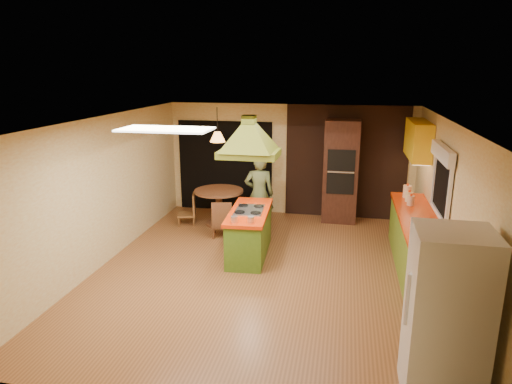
% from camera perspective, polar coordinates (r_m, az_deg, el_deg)
% --- Properties ---
extents(ground, '(6.50, 6.50, 0.00)m').
position_cam_1_polar(ground, '(7.66, 0.96, -9.96)').
color(ground, brown).
rests_on(ground, ground).
extents(room_walls, '(5.50, 6.50, 6.50)m').
position_cam_1_polar(room_walls, '(7.21, 1.01, -0.94)').
color(room_walls, beige).
rests_on(room_walls, ground).
extents(ceiling_plane, '(6.50, 6.50, 0.00)m').
position_cam_1_polar(ceiling_plane, '(6.97, 1.05, 8.98)').
color(ceiling_plane, silver).
rests_on(ceiling_plane, room_walls).
extents(brick_panel, '(2.64, 0.03, 2.50)m').
position_cam_1_polar(brick_panel, '(10.25, 11.16, 3.63)').
color(brick_panel, '#381E14').
rests_on(brick_panel, ground).
extents(nook_opening, '(2.20, 0.03, 2.10)m').
position_cam_1_polar(nook_opening, '(10.64, -3.87, 3.21)').
color(nook_opening, black).
rests_on(nook_opening, ground).
extents(right_counter, '(0.62, 3.05, 0.92)m').
position_cam_1_polar(right_counter, '(8.02, 19.37, -6.07)').
color(right_counter, olive).
rests_on(right_counter, ground).
extents(upper_cabinets, '(0.34, 1.40, 0.70)m').
position_cam_1_polar(upper_cabinets, '(9.21, 19.61, 6.18)').
color(upper_cabinets, yellow).
rests_on(upper_cabinets, room_walls).
extents(window_right, '(0.12, 1.35, 1.06)m').
position_cam_1_polar(window_right, '(7.52, 22.30, 2.67)').
color(window_right, black).
rests_on(window_right, room_walls).
extents(fluor_panel, '(1.20, 0.60, 0.03)m').
position_cam_1_polar(fluor_panel, '(6.13, -11.25, 7.69)').
color(fluor_panel, white).
rests_on(fluor_panel, ceiling_plane).
extents(kitchen_island, '(0.76, 1.69, 0.85)m').
position_cam_1_polar(kitchen_island, '(8.18, -0.83, -5.06)').
color(kitchen_island, '#4A6F1B').
rests_on(kitchen_island, ground).
extents(range_hood, '(1.02, 0.74, 0.79)m').
position_cam_1_polar(range_hood, '(7.73, -0.88, 7.74)').
color(range_hood, '#646C1B').
rests_on(range_hood, ceiling_plane).
extents(man, '(0.65, 0.48, 1.62)m').
position_cam_1_polar(man, '(9.17, 0.39, -0.26)').
color(man, '#444C28').
rests_on(man, ground).
extents(refrigerator, '(0.74, 0.70, 1.79)m').
position_cam_1_polar(refrigerator, '(5.01, 22.70, -14.19)').
color(refrigerator, silver).
rests_on(refrigerator, ground).
extents(wall_oven, '(0.74, 0.61, 2.21)m').
position_cam_1_polar(wall_oven, '(10.00, 10.57, 2.54)').
color(wall_oven, '#432115').
rests_on(wall_oven, ground).
extents(dining_table, '(1.03, 1.03, 0.77)m').
position_cam_1_polar(dining_table, '(9.72, -4.65, -1.05)').
color(dining_table, brown).
rests_on(dining_table, ground).
extents(chair_left, '(0.46, 0.46, 0.68)m').
position_cam_1_polar(chair_left, '(9.89, -8.69, -2.12)').
color(chair_left, brown).
rests_on(chair_left, ground).
extents(chair_near, '(0.48, 0.48, 0.75)m').
position_cam_1_polar(chair_near, '(9.10, -4.22, -3.28)').
color(chair_near, brown).
rests_on(chair_near, ground).
extents(pendant_lamp, '(0.42, 0.42, 0.20)m').
position_cam_1_polar(pendant_lamp, '(9.43, -4.83, 6.89)').
color(pendant_lamp, '#FF9E3F').
rests_on(pendant_lamp, ceiling_plane).
extents(canister_large, '(0.18, 0.18, 0.23)m').
position_cam_1_polar(canister_large, '(8.97, 18.38, 0.06)').
color(canister_large, '#F9E8C8').
rests_on(canister_large, right_counter).
extents(canister_medium, '(0.16, 0.16, 0.17)m').
position_cam_1_polar(canister_medium, '(8.47, 18.77, -1.03)').
color(canister_medium, beige).
rests_on(canister_medium, right_counter).
extents(canister_small, '(0.13, 0.13, 0.17)m').
position_cam_1_polar(canister_small, '(8.70, 18.58, -0.58)').
color(canister_small, '#F0E8C1').
rests_on(canister_small, right_counter).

